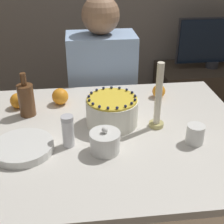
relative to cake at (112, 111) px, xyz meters
The scene contains 14 objects.
dining_table 0.21m from the cake, 127.43° to the right, with size 1.24×0.93×0.78m.
cake is the anchor object (origin of this frame).
sugar_bowl 0.21m from the cake, 104.88° to the right, with size 0.12×0.12×0.11m.
sugar_shaker 0.23m from the cake, 142.24° to the right, with size 0.05×0.05×0.13m.
plate_stack 0.39m from the cake, 155.62° to the right, with size 0.23×0.23×0.03m.
candle 0.20m from the cake, 13.25° to the right, with size 0.06×0.06×0.29m.
bottle 0.39m from the cake, 161.61° to the left, with size 0.07×0.07×0.20m.
cup 0.36m from the cake, 30.91° to the right, with size 0.07×0.07×0.08m.
orange_fruit_0 0.31m from the cake, 136.51° to the left, with size 0.08×0.08×0.08m.
orange_fruit_1 0.47m from the cake, 154.91° to the left, with size 0.07×0.07×0.07m.
orange_fruit_2 0.35m from the cake, 41.35° to the left, with size 0.07×0.07×0.07m.
person_man_blue_shirt 0.67m from the cake, 89.38° to the left, with size 0.40×0.34×1.22m.
side_cabinet 1.52m from the cake, 49.45° to the left, with size 0.83×0.42×0.59m.
tv_monitor 1.42m from the cake, 49.52° to the left, with size 0.60×0.10×0.39m.
Camera 1 is at (-0.09, -1.09, 1.48)m, focal length 50.00 mm.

